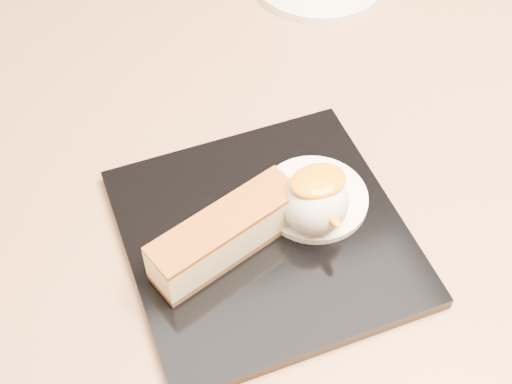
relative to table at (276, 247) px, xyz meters
name	(u,v)px	position (x,y,z in m)	size (l,w,h in m)	color
table	(276,247)	(0.00, 0.00, 0.00)	(0.80, 0.80, 0.72)	black
dessert_plate	(265,236)	(-0.05, -0.09, 0.16)	(0.22, 0.22, 0.01)	black
cheesecake	(225,234)	(-0.08, -0.09, 0.19)	(0.13, 0.07, 0.04)	brown
cream_smear	(314,198)	(0.00, -0.07, 0.17)	(0.09, 0.09, 0.01)	white
ice_cream_scoop	(315,202)	(-0.01, -0.09, 0.19)	(0.05, 0.05, 0.05)	white
mango_sauce	(318,181)	(-0.01, -0.09, 0.22)	(0.05, 0.03, 0.01)	orange
mint_sprig	(271,184)	(-0.03, -0.05, 0.17)	(0.03, 0.02, 0.00)	#307C28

